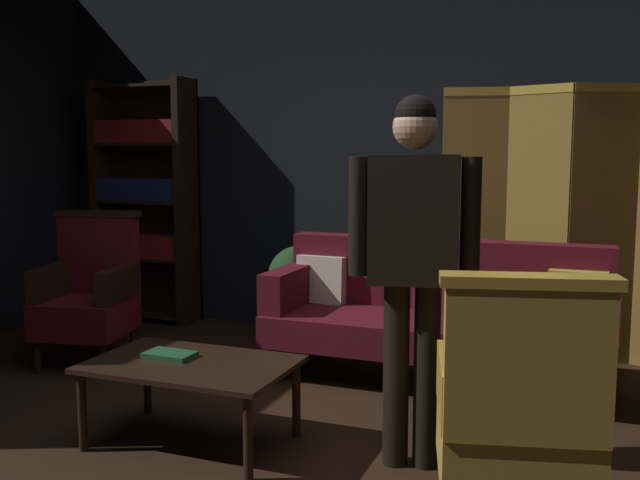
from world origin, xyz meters
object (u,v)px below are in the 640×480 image
object	(u,v)px
velvet_couch	(438,310)
book_green_cloth	(170,355)
coffee_table	(191,371)
armchair_gilt_accent	(517,415)
folding_screen	(569,220)
standing_figure	(413,247)
bookshelf	(145,196)
potted_plant	(298,288)
armchair_wing_left	(89,293)

from	to	relation	value
velvet_couch	book_green_cloth	distance (m)	1.78
coffee_table	armchair_gilt_accent	world-z (taller)	armchair_gilt_accent
folding_screen	standing_figure	xyz separation A→B (m)	(-0.58, -2.04, 0.04)
bookshelf	velvet_couch	xyz separation A→B (m)	(2.70, -0.74, -0.62)
armchair_gilt_accent	book_green_cloth	size ratio (longest dim) A/B	4.15
velvet_couch	potted_plant	distance (m)	1.24
standing_figure	armchair_wing_left	bearing A→B (deg)	162.01
armchair_gilt_accent	armchair_wing_left	xyz separation A→B (m)	(-2.99, 1.31, 0.00)
armchair_wing_left	book_green_cloth	world-z (taller)	armchair_wing_left
folding_screen	velvet_couch	distance (m)	1.17
standing_figure	bookshelf	bearing A→B (deg)	144.38
armchair_gilt_accent	potted_plant	bearing A→B (deg)	129.27
armchair_wing_left	potted_plant	distance (m)	1.49
folding_screen	bookshelf	size ratio (longest dim) A/B	0.93
folding_screen	standing_figure	distance (m)	2.12
coffee_table	standing_figure	size ratio (longest dim) A/B	0.59
folding_screen	bookshelf	world-z (taller)	bookshelf
bookshelf	armchair_wing_left	size ratio (longest dim) A/B	1.97
armchair_gilt_accent	standing_figure	bearing A→B (deg)	136.16
folding_screen	velvet_couch	bearing A→B (deg)	-135.05
coffee_table	armchair_gilt_accent	size ratio (longest dim) A/B	0.96
standing_figure	potted_plant	bearing A→B (deg)	126.97
potted_plant	standing_figure	bearing A→B (deg)	-53.03
folding_screen	coffee_table	xyz separation A→B (m)	(-1.65, -2.20, -0.61)
folding_screen	armchair_gilt_accent	bearing A→B (deg)	-91.16
velvet_couch	coffee_table	world-z (taller)	velvet_couch
bookshelf	potted_plant	world-z (taller)	bookshelf
potted_plant	book_green_cloth	world-z (taller)	potted_plant
armchair_gilt_accent	book_green_cloth	world-z (taller)	armchair_gilt_accent
potted_plant	coffee_table	bearing A→B (deg)	-82.76
potted_plant	book_green_cloth	bearing A→B (deg)	-86.96
velvet_couch	armchair_gilt_accent	bearing A→B (deg)	-69.32
folding_screen	book_green_cloth	world-z (taller)	folding_screen
standing_figure	book_green_cloth	size ratio (longest dim) A/B	6.80
armchair_gilt_accent	book_green_cloth	bearing A→B (deg)	167.77
velvet_couch	armchair_wing_left	world-z (taller)	armchair_wing_left
folding_screen	armchair_gilt_accent	world-z (taller)	folding_screen
velvet_couch	armchair_wing_left	xyz separation A→B (m)	(-2.31, -0.50, 0.04)
armchair_wing_left	standing_figure	size ratio (longest dim) A/B	0.61
coffee_table	armchair_wing_left	bearing A→B (deg)	145.33
bookshelf	coffee_table	distance (m)	2.92
folding_screen	coffee_table	size ratio (longest dim) A/B	1.90
bookshelf	potted_plant	distance (m)	1.69
bookshelf	book_green_cloth	xyz separation A→B (m)	(1.64, -2.17, -0.64)
armchair_wing_left	coffee_table	bearing A→B (deg)	-34.67
armchair_gilt_accent	potted_plant	distance (m)	2.91
velvet_couch	coffee_table	bearing A→B (deg)	-122.03
armchair_wing_left	potted_plant	bearing A→B (deg)	39.57
armchair_gilt_accent	book_green_cloth	distance (m)	1.79
coffee_table	standing_figure	distance (m)	1.27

